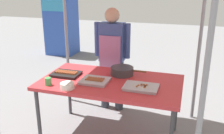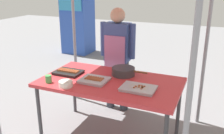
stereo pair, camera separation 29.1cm
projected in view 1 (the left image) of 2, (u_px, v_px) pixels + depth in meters
stall_table at (111, 85)px, 2.93m from camera, size 1.60×0.90×0.75m
tray_grilled_sausages at (95, 81)px, 2.86m from camera, size 0.31×0.27×0.05m
tray_meat_skewers at (141, 87)px, 2.69m from camera, size 0.36×0.26×0.04m
tray_pork_links at (66, 74)px, 3.08m from camera, size 0.33×0.25×0.05m
cooking_wok at (122, 71)px, 3.09m from camera, size 0.44×0.28×0.09m
condiment_bowl at (67, 86)px, 2.69m from camera, size 0.15×0.15×0.06m
drink_cup_near_edge at (48, 81)px, 2.78m from camera, size 0.07×0.07×0.09m
vendor_woman at (112, 52)px, 3.60m from camera, size 0.52×0.22×1.50m
neighbor_stall_right at (61, 22)px, 6.53m from camera, size 0.70×0.66×1.65m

